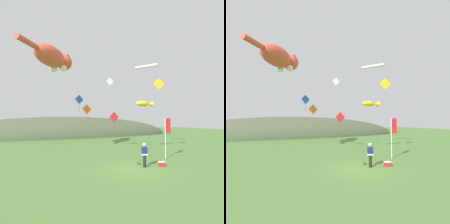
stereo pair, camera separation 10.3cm
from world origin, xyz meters
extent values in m
plane|color=#517A38|center=(0.00, 0.00, 0.00)|extent=(120.00, 120.00, 0.00)
ellipsoid|color=#4C563D|center=(0.00, 27.45, 0.00)|extent=(49.64, 12.03, 8.51)
cylinder|color=black|center=(0.94, 0.05, 0.44)|extent=(0.24, 0.24, 0.88)
cube|color=navy|center=(0.94, 0.05, 1.18)|extent=(0.46, 0.37, 0.60)
cube|color=white|center=(0.94, 0.05, 0.94)|extent=(0.48, 0.39, 0.10)
sphere|color=tan|center=(0.94, 0.05, 1.59)|extent=(0.20, 0.20, 0.20)
cylinder|color=#B2AD99|center=(0.94, 0.05, 1.68)|extent=(0.30, 0.30, 0.09)
cylinder|color=#B2AD99|center=(0.94, 0.05, 1.74)|extent=(0.20, 0.20, 0.07)
cylinder|color=olive|center=(0.97, 0.93, 0.11)|extent=(0.14, 0.17, 0.17)
cylinder|color=brown|center=(0.90, 0.93, 0.11)|extent=(0.02, 0.23, 0.23)
cylinder|color=brown|center=(1.05, 0.93, 0.11)|extent=(0.02, 0.23, 0.23)
cube|color=red|center=(2.29, -0.24, 0.15)|extent=(0.53, 0.40, 0.30)
cube|color=white|center=(2.29, -0.24, 0.33)|extent=(0.54, 0.41, 0.06)
cylinder|color=silver|center=(4.37, 1.77, 1.86)|extent=(0.08, 0.08, 3.73)
cube|color=red|center=(4.69, 1.77, 2.98)|extent=(0.60, 0.03, 1.40)
ellipsoid|color=#E04C33|center=(-5.27, 8.69, 10.44)|extent=(4.65, 4.94, 2.13)
ellipsoid|color=white|center=(-5.14, 8.85, 10.06)|extent=(2.84, 3.06, 1.17)
sphere|color=#E04C33|center=(-3.52, 10.82, 10.65)|extent=(1.92, 1.92, 1.92)
cone|color=#4E1A11|center=(-3.92, 11.16, 11.35)|extent=(0.96, 0.96, 0.64)
cone|color=#4E1A11|center=(-3.11, 10.49, 11.35)|extent=(0.96, 0.96, 0.64)
sphere|color=white|center=(-4.77, 10.31, 9.53)|extent=(0.77, 0.77, 0.77)
sphere|color=white|center=(-3.78, 9.49, 9.53)|extent=(0.77, 0.77, 0.77)
cylinder|color=#E04C33|center=(-7.43, 6.06, 10.55)|extent=(1.88, 2.14, 0.51)
ellipsoid|color=yellow|center=(4.67, 5.98, 5.42)|extent=(1.86, 0.86, 0.63)
cone|color=yellow|center=(5.86, 6.10, 5.42)|extent=(0.64, 0.69, 0.63)
cone|color=yellow|center=(4.62, 5.97, 5.69)|extent=(0.33, 0.33, 0.30)
sphere|color=black|center=(4.07, 6.13, 5.47)|extent=(0.15, 0.15, 0.15)
cylinder|color=white|center=(6.11, 7.20, 10.31)|extent=(2.01, 2.45, 0.36)
torus|color=white|center=(6.97, 6.08, 10.31)|extent=(0.38, 0.31, 0.44)
cube|color=blue|center=(-1.69, 10.41, 6.08)|extent=(1.15, 0.36, 1.19)
cylinder|color=black|center=(-1.69, 10.42, 6.08)|extent=(0.77, 0.24, 0.02)
cube|color=#1A3E97|center=(-1.69, 10.41, 5.03)|extent=(0.03, 0.02, 0.90)
cube|color=white|center=(0.67, 6.14, 7.68)|extent=(0.87, 0.04, 0.87)
cylinder|color=black|center=(0.67, 6.15, 7.68)|extent=(0.58, 0.03, 0.02)
cube|color=#A9A9A9|center=(0.67, 6.14, 6.79)|extent=(0.03, 0.01, 0.90)
cube|color=orange|center=(-0.29, 12.08, 4.97)|extent=(1.38, 0.23, 1.39)
cylinder|color=black|center=(-0.29, 12.09, 4.97)|extent=(0.93, 0.16, 0.02)
cube|color=#A95011|center=(-0.29, 12.08, 3.83)|extent=(0.03, 0.01, 0.90)
cube|color=yellow|center=(5.80, 4.41, 7.53)|extent=(1.27, 0.39, 1.32)
cylinder|color=black|center=(5.80, 4.42, 7.53)|extent=(0.85, 0.27, 0.02)
cube|color=#A98511|center=(5.80, 4.41, 6.42)|extent=(0.03, 0.02, 0.90)
cube|color=red|center=(2.51, 9.18, 3.89)|extent=(1.34, 0.03, 1.34)
cylinder|color=black|center=(2.51, 9.20, 3.89)|extent=(0.90, 0.03, 0.02)
cube|color=maroon|center=(2.51, 9.18, 2.77)|extent=(0.03, 0.01, 0.90)
camera|label=1|loc=(-6.49, -11.07, 3.49)|focal=28.00mm
camera|label=2|loc=(-6.40, -11.11, 3.49)|focal=28.00mm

